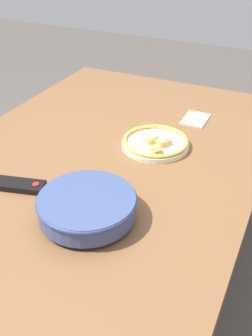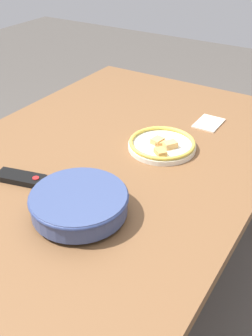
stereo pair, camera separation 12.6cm
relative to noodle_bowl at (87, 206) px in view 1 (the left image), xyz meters
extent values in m
plane|color=#4C4742|center=(0.35, 0.12, -0.75)|extent=(8.00, 8.00, 0.00)
cube|color=brown|center=(0.35, 0.12, -0.06)|extent=(1.56, 1.08, 0.04)
cylinder|color=brown|center=(1.05, 0.59, -0.41)|extent=(0.06, 0.06, 0.66)
cylinder|color=#384775|center=(0.00, 0.00, -0.04)|extent=(0.12, 0.12, 0.01)
cylinder|color=#384775|center=(0.00, 0.00, 0.00)|extent=(0.27, 0.27, 0.06)
cylinder|color=#B75B23|center=(0.00, 0.00, 0.00)|extent=(0.25, 0.25, 0.05)
torus|color=navy|center=(0.00, 0.00, 0.02)|extent=(0.28, 0.28, 0.01)
cylinder|color=silver|center=(0.46, -0.02, -0.03)|extent=(0.25, 0.25, 0.02)
torus|color=gold|center=(0.46, -0.02, -0.02)|extent=(0.24, 0.24, 0.01)
cube|color=tan|center=(0.46, -0.01, -0.02)|extent=(0.05, 0.04, 0.02)
cube|color=tan|center=(0.39, -0.05, -0.02)|extent=(0.05, 0.06, 0.02)
cube|color=tan|center=(0.45, -0.06, -0.01)|extent=(0.06, 0.05, 0.02)
cube|color=tan|center=(0.45, -0.02, -0.02)|extent=(0.04, 0.05, 0.01)
cube|color=black|center=(0.03, 0.27, -0.03)|extent=(0.10, 0.17, 0.02)
cylinder|color=red|center=(0.05, 0.21, -0.02)|extent=(0.02, 0.02, 0.00)
cube|color=beige|center=(0.74, -0.09, -0.04)|extent=(0.14, 0.10, 0.01)
camera|label=1|loc=(-0.73, -0.46, 0.68)|focal=42.00mm
camera|label=2|loc=(-0.67, -0.57, 0.68)|focal=42.00mm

